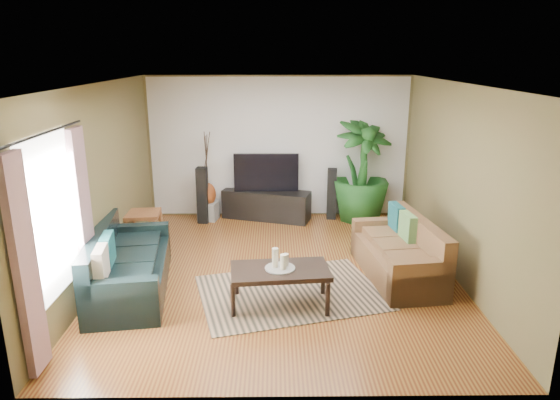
{
  "coord_description": "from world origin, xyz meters",
  "views": [
    {
      "loc": [
        -0.07,
        -6.7,
        3.09
      ],
      "look_at": [
        0.0,
        0.2,
        1.05
      ],
      "focal_mm": 32.0,
      "sensor_mm": 36.0,
      "label": 1
    }
  ],
  "objects_px": {
    "vase": "(208,194)",
    "side_table": "(144,229)",
    "speaker_left": "(203,195)",
    "speaker_right": "(332,194)",
    "sofa_right": "(398,249)",
    "coffee_table": "(280,287)",
    "potted_plant": "(361,171)",
    "television": "(266,172)",
    "pedestal": "(208,211)",
    "sofa_left": "(130,261)",
    "tv_stand": "(266,205)"
  },
  "relations": [
    {
      "from": "sofa_left",
      "to": "vase",
      "type": "xyz_separation_m",
      "value": [
        0.66,
        2.98,
        0.08
      ]
    },
    {
      "from": "coffee_table",
      "to": "sofa_right",
      "type": "bearing_deg",
      "value": 20.73
    },
    {
      "from": "sofa_left",
      "to": "vase",
      "type": "height_order",
      "value": "sofa_left"
    },
    {
      "from": "tv_stand",
      "to": "pedestal",
      "type": "distance_m",
      "value": 1.12
    },
    {
      "from": "potted_plant",
      "to": "speaker_left",
      "type": "bearing_deg",
      "value": -177.12
    },
    {
      "from": "speaker_right",
      "to": "potted_plant",
      "type": "distance_m",
      "value": 0.71
    },
    {
      "from": "sofa_right",
      "to": "speaker_right",
      "type": "xyz_separation_m",
      "value": [
        -0.65,
        2.65,
        0.07
      ]
    },
    {
      "from": "sofa_left",
      "to": "speaker_right",
      "type": "distance_m",
      "value": 4.28
    },
    {
      "from": "television",
      "to": "side_table",
      "type": "relative_size",
      "value": 2.14
    },
    {
      "from": "television",
      "to": "vase",
      "type": "relative_size",
      "value": 2.75
    },
    {
      "from": "side_table",
      "to": "television",
      "type": "bearing_deg",
      "value": 34.48
    },
    {
      "from": "sofa_left",
      "to": "potted_plant",
      "type": "height_order",
      "value": "potted_plant"
    },
    {
      "from": "sofa_right",
      "to": "vase",
      "type": "distance_m",
      "value": 3.98
    },
    {
      "from": "sofa_right",
      "to": "vase",
      "type": "relative_size",
      "value": 4.13
    },
    {
      "from": "vase",
      "to": "side_table",
      "type": "relative_size",
      "value": 0.78
    },
    {
      "from": "sofa_right",
      "to": "speaker_left",
      "type": "xyz_separation_m",
      "value": [
        -3.09,
        2.43,
        0.11
      ]
    },
    {
      "from": "potted_plant",
      "to": "tv_stand",
      "type": "bearing_deg",
      "value": 177.95
    },
    {
      "from": "sofa_right",
      "to": "speaker_right",
      "type": "height_order",
      "value": "speaker_right"
    },
    {
      "from": "sofa_right",
      "to": "speaker_right",
      "type": "distance_m",
      "value": 2.73
    },
    {
      "from": "tv_stand",
      "to": "speaker_left",
      "type": "relative_size",
      "value": 1.57
    },
    {
      "from": "sofa_right",
      "to": "speaker_right",
      "type": "relative_size",
      "value": 1.87
    },
    {
      "from": "television",
      "to": "speaker_left",
      "type": "height_order",
      "value": "television"
    },
    {
      "from": "sofa_right",
      "to": "coffee_table",
      "type": "relative_size",
      "value": 1.5
    },
    {
      "from": "sofa_left",
      "to": "coffee_table",
      "type": "distance_m",
      "value": 2.06
    },
    {
      "from": "side_table",
      "to": "sofa_left",
      "type": "bearing_deg",
      "value": -81.84
    },
    {
      "from": "coffee_table",
      "to": "pedestal",
      "type": "relative_size",
      "value": 3.53
    },
    {
      "from": "sofa_right",
      "to": "coffee_table",
      "type": "distance_m",
      "value": 1.88
    },
    {
      "from": "speaker_right",
      "to": "coffee_table",
      "type": "bearing_deg",
      "value": -99.58
    },
    {
      "from": "sofa_left",
      "to": "coffee_table",
      "type": "xyz_separation_m",
      "value": [
        2.0,
        -0.45,
        -0.17
      ]
    },
    {
      "from": "vase",
      "to": "side_table",
      "type": "distance_m",
      "value": 1.62
    },
    {
      "from": "sofa_right",
      "to": "potted_plant",
      "type": "bearing_deg",
      "value": 175.21
    },
    {
      "from": "potted_plant",
      "to": "pedestal",
      "type": "xyz_separation_m",
      "value": [
        -2.91,
        0.01,
        -0.79
      ]
    },
    {
      "from": "speaker_right",
      "to": "potted_plant",
      "type": "relative_size",
      "value": 0.51
    },
    {
      "from": "pedestal",
      "to": "sofa_left",
      "type": "bearing_deg",
      "value": -102.44
    },
    {
      "from": "speaker_left",
      "to": "tv_stand",
      "type": "bearing_deg",
      "value": 14.75
    },
    {
      "from": "speaker_right",
      "to": "side_table",
      "type": "relative_size",
      "value": 1.72
    },
    {
      "from": "speaker_left",
      "to": "pedestal",
      "type": "xyz_separation_m",
      "value": [
        0.07,
        0.16,
        -0.36
      ]
    },
    {
      "from": "tv_stand",
      "to": "vase",
      "type": "distance_m",
      "value": 1.14
    },
    {
      "from": "speaker_right",
      "to": "pedestal",
      "type": "distance_m",
      "value": 2.4
    },
    {
      "from": "coffee_table",
      "to": "speaker_left",
      "type": "distance_m",
      "value": 3.57
    },
    {
      "from": "speaker_left",
      "to": "side_table",
      "type": "xyz_separation_m",
      "value": [
        -0.82,
        -1.17,
        -0.25
      ]
    },
    {
      "from": "sofa_left",
      "to": "tv_stand",
      "type": "xyz_separation_m",
      "value": [
        1.78,
        3.03,
        -0.15
      ]
    },
    {
      "from": "speaker_left",
      "to": "potted_plant",
      "type": "xyz_separation_m",
      "value": [
        2.98,
        0.15,
        0.43
      ]
    },
    {
      "from": "potted_plant",
      "to": "pedestal",
      "type": "height_order",
      "value": "potted_plant"
    },
    {
      "from": "tv_stand",
      "to": "speaker_left",
      "type": "bearing_deg",
      "value": -152.46
    },
    {
      "from": "sofa_right",
      "to": "tv_stand",
      "type": "bearing_deg",
      "value": -151.6
    },
    {
      "from": "speaker_left",
      "to": "vase",
      "type": "relative_size",
      "value": 2.39
    },
    {
      "from": "sofa_right",
      "to": "pedestal",
      "type": "height_order",
      "value": "sofa_right"
    },
    {
      "from": "speaker_left",
      "to": "speaker_right",
      "type": "relative_size",
      "value": 1.08
    },
    {
      "from": "pedestal",
      "to": "sofa_right",
      "type": "bearing_deg",
      "value": -40.68
    }
  ]
}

